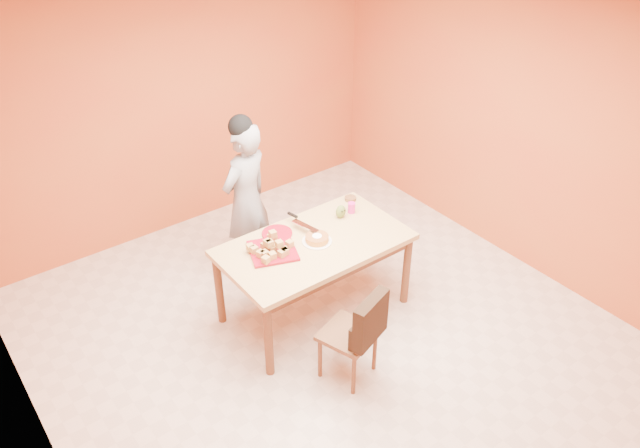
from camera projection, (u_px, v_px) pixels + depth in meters
floor at (333, 343)px, 5.34m from camera, size 5.00×5.00×0.00m
ceiling at (338, 25)px, 3.85m from camera, size 5.00×5.00×0.00m
wall_back at (181, 104)px, 6.26m from camera, size 4.50×0.00×4.50m
wall_left at (17, 340)px, 3.47m from camera, size 0.00×5.00×5.00m
wall_right at (527, 131)px, 5.73m from camera, size 0.00×5.00×5.00m
dining_table at (314, 251)px, 5.33m from camera, size 1.60×0.90×0.76m
dining_chair at (350, 333)px, 4.81m from camera, size 0.50×0.56×0.85m
pastry_pile at (272, 244)px, 5.12m from camera, size 0.34×0.34×0.11m
person at (246, 200)px, 5.81m from camera, size 0.65×0.53×1.55m
pastry_platter at (273, 251)px, 5.15m from camera, size 0.48×0.48×0.02m
red_dinner_plate at (277, 233)px, 5.37m from camera, size 0.30×0.30×0.02m
white_cake_plate at (317, 241)px, 5.28m from camera, size 0.30×0.30×0.01m
sponge_cake at (317, 238)px, 5.26m from camera, size 0.23×0.23×0.05m
cake_server at (305, 226)px, 5.37m from camera, size 0.11×0.28×0.01m
egg_ornament at (341, 212)px, 5.56m from camera, size 0.10×0.08×0.12m
magenta_glass at (352, 208)px, 5.64m from camera, size 0.07×0.07×0.10m
checker_tin at (350, 199)px, 5.84m from camera, size 0.13×0.13×0.03m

